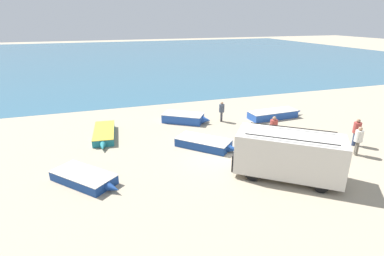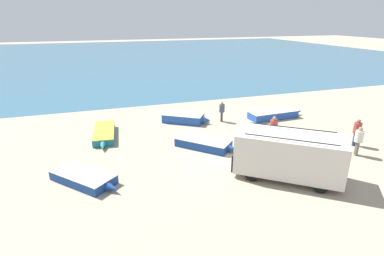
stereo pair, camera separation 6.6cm
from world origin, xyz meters
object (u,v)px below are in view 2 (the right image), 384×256
fishing_rowboat_1 (104,134)px  fisherman_1 (222,110)px  fisherman_2 (359,139)px  fishing_rowboat_0 (85,178)px  fishing_rowboat_2 (205,143)px  fishing_rowboat_3 (185,118)px  fisherman_0 (357,130)px  fisherman_3 (274,127)px  fishing_rowboat_4 (275,114)px  parked_van (288,154)px

fishing_rowboat_1 → fisherman_1: fisherman_1 is taller
fisherman_2 → fishing_rowboat_0: bearing=-157.3°
fishing_rowboat_2 → fishing_rowboat_3: fishing_rowboat_3 is taller
fisherman_0 → fisherman_1: 9.28m
fishing_rowboat_1 → fisherman_3: (10.24, -4.51, 0.84)m
fishing_rowboat_3 → fishing_rowboat_4: (7.20, -1.28, -0.03)m
fishing_rowboat_1 → fisherman_2: (13.97, -7.58, 0.80)m
fisherman_1 → fishing_rowboat_2: bearing=90.1°
fishing_rowboat_0 → fisherman_2: bearing=41.7°
fishing_rowboat_4 → fisherman_0: bearing=-78.0°
fishing_rowboat_2 → fisherman_1: (2.98, 4.26, 0.67)m
fishing_rowboat_2 → fisherman_0: 9.52m
fisherman_0 → fisherman_3: 5.13m
fishing_rowboat_2 → fisherman_1: 5.24m
fisherman_2 → fisherman_3: bearing=169.6°
fishing_rowboat_3 → fishing_rowboat_4: fishing_rowboat_3 is taller
fisherman_1 → fisherman_3: 5.21m
fishing_rowboat_0 → fisherman_0: (16.21, -0.60, 0.81)m
fishing_rowboat_1 → fisherman_0: 16.34m
fishing_rowboat_0 → parked_van: bearing=32.9°
parked_van → fishing_rowboat_2: (-2.59, 4.77, -0.99)m
fisherman_0 → fisherman_3: size_ratio=0.97×
fisherman_3 → fishing_rowboat_3: bearing=136.4°
fishing_rowboat_2 → fishing_rowboat_4: bearing=72.3°
fishing_rowboat_2 → fisherman_2: bearing=20.1°
fisherman_0 → fisherman_1: size_ratio=1.11×
fishing_rowboat_1 → fisherman_1: size_ratio=2.95×
parked_van → fishing_rowboat_2: size_ratio=1.49×
fisherman_0 → fisherman_2: fisherman_0 is taller
fishing_rowboat_2 → fishing_rowboat_1: bearing=-166.8°
fishing_rowboat_2 → fishing_rowboat_3: bearing=133.1°
parked_van → fisherman_0: size_ratio=3.04×
fishing_rowboat_4 → fisherman_1: fisherman_1 is taller
fishing_rowboat_3 → fisherman_1: fisherman_1 is taller
fishing_rowboat_3 → fisherman_1: size_ratio=2.30×
fishing_rowboat_0 → fishing_rowboat_2: size_ratio=0.99×
fisherman_0 → fisherman_2: (-1.02, -1.13, -0.01)m
parked_van → fisherman_1: 9.04m
fishing_rowboat_2 → fisherman_0: size_ratio=2.04×
parked_van → fisherman_0: parked_van is taller
fishing_rowboat_1 → fishing_rowboat_4: 13.30m
parked_van → fishing_rowboat_0: size_ratio=1.50×
parked_van → fishing_rowboat_4: parked_van is taller
fishing_rowboat_2 → fishing_rowboat_3: (0.21, 5.01, 0.06)m
fisherman_1 → parked_van: bearing=122.6°
parked_van → fishing_rowboat_4: size_ratio=1.10×
fisherman_0 → fisherman_1: bearing=-139.0°
fishing_rowboat_2 → fisherman_3: (4.35, -0.77, 0.81)m
fishing_rowboat_0 → fisherman_2: fisherman_2 is taller
fisherman_1 → fisherman_3: bearing=140.3°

